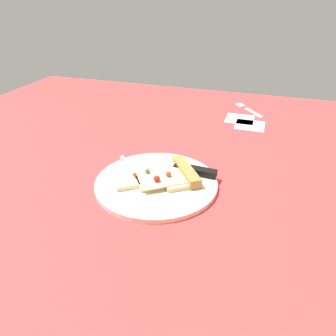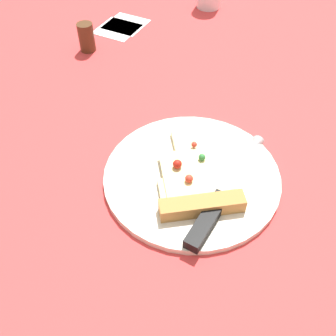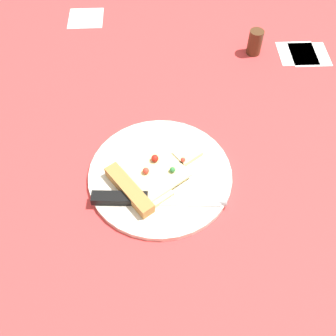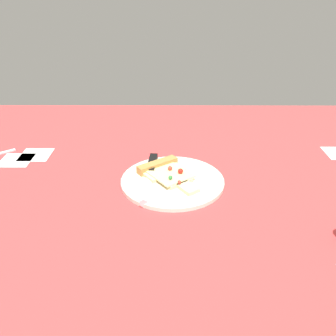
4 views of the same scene
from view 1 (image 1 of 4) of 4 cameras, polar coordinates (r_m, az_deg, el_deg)
ground_plane at (r=76.90cm, az=-7.56°, el=-1.71°), size 146.61×146.61×3.00cm
plate at (r=70.53cm, az=-2.10°, el=-2.69°), size 27.03×27.03×1.04cm
pizza_slice at (r=70.44cm, az=-0.10°, el=-1.44°), size 18.67×16.52×2.69cm
knife at (r=74.00cm, az=1.48°, el=0.04°), size 24.08×3.58×2.45cm
fork at (r=118.11cm, az=14.20°, el=10.22°), size 10.98×13.06×0.80cm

